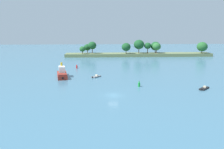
{
  "coord_description": "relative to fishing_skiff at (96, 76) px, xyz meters",
  "views": [
    {
      "loc": [
        -3.35,
        -58.19,
        17.49
      ],
      "look_at": [
        0.79,
        22.1,
        1.2
      ],
      "focal_mm": 36.52,
      "sensor_mm": 36.0,
      "label": 1
    }
  ],
  "objects": [
    {
      "name": "tugboat",
      "position": [
        -12.37,
        0.47,
        1.11
      ],
      "size": [
        5.49,
        11.68,
        5.17
      ],
      "color": "maroon",
      "rests_on": "ground"
    },
    {
      "name": "small_motorboat",
      "position": [
        32.1,
        -18.41,
        -0.0
      ],
      "size": [
        4.12,
        4.12,
        0.89
      ],
      "color": "black",
      "rests_on": "ground"
    },
    {
      "name": "ground_plane",
      "position": [
        5.0,
        -23.53,
        -0.23
      ],
      "size": [
        400.0,
        400.0,
        0.0
      ],
      "primitive_type": "plane",
      "color": "teal"
    },
    {
      "name": "treeline_island",
      "position": [
        27.8,
        62.59,
        3.1
      ],
      "size": [
        93.01,
        10.59,
        10.49
      ],
      "color": "#66754C",
      "rests_on": "ground"
    },
    {
      "name": "fishing_skiff",
      "position": [
        0.0,
        0.0,
        0.0
      ],
      "size": [
        3.73,
        4.02,
        0.89
      ],
      "color": "slate",
      "rests_on": "ground"
    },
    {
      "name": "channel_buoy_red",
      "position": [
        -8.92,
        19.21,
        0.58
      ],
      "size": [
        0.7,
        0.7,
        1.9
      ],
      "color": "red",
      "rests_on": "ground"
    },
    {
      "name": "channel_buoy_green",
      "position": [
        13.42,
        -14.57,
        0.58
      ],
      "size": [
        0.7,
        0.7,
        1.9
      ],
      "color": "green",
      "rests_on": "ground"
    }
  ]
}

